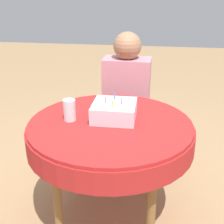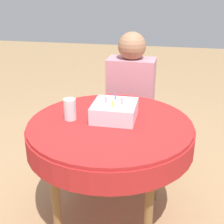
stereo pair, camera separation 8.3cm
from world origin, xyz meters
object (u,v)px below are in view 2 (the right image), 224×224
drinking_glass (70,109)px  birthday_cake (115,111)px  chair (131,112)px  person (130,90)px

drinking_glass → birthday_cake: bearing=13.4°
chair → birthday_cake: birthday_cake is taller
person → birthday_cake: (-0.01, -0.65, 0.08)m
chair → drinking_glass: bearing=-107.3°
person → chair: bearing=90.0°
birthday_cake → person: bearing=89.3°
chair → person: 0.25m
birthday_cake → drinking_glass: bearing=-166.6°
drinking_glass → person: bearing=69.3°
person → birthday_cake: person is taller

